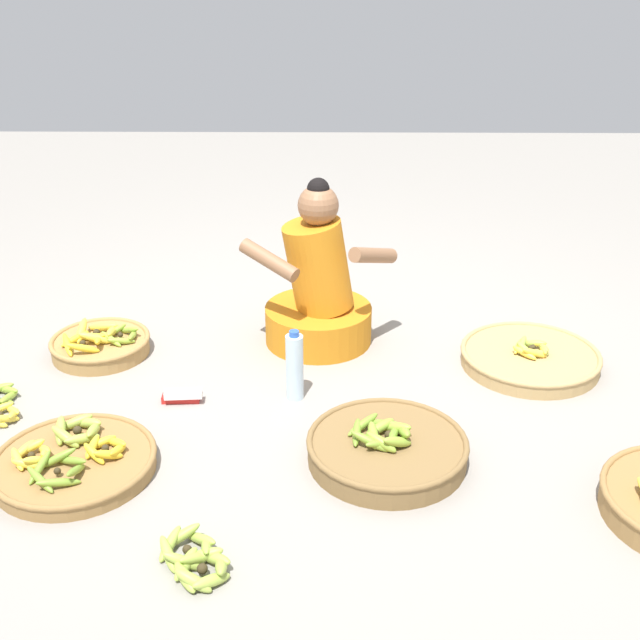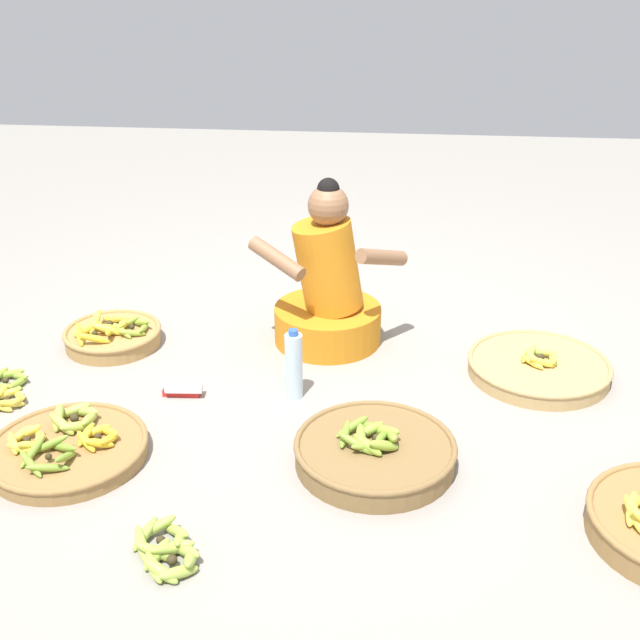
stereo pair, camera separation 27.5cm
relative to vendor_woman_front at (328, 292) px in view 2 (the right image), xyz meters
The scene contains 10 objects.
ground_plane 0.40m from the vendor_woman_front, 87.41° to the right, with size 10.00×10.00×0.00m, color gray.
vendor_woman_front is the anchor object (origin of this frame).
banana_basket_mid_right 1.06m from the vendor_woman_front, 74.76° to the right, with size 0.61×0.61×0.17m.
banana_basket_front_center 1.42m from the vendor_woman_front, 129.65° to the right, with size 0.61×0.61×0.14m.
banana_basket_back_left 1.04m from the vendor_woman_front, 13.93° to the right, with size 0.64×0.64×0.13m.
banana_basket_mid_left 1.07m from the vendor_woman_front, behind, with size 0.47×0.47×0.16m.
loose_bananas_near_bicycle 1.64m from the vendor_woman_front, 103.07° to the right, with size 0.27×0.30×0.09m.
loose_bananas_back_center 1.51m from the vendor_woman_front, 154.11° to the right, with size 0.27×0.35×0.08m.
water_bottle 0.56m from the vendor_woman_front, 99.82° to the right, with size 0.08×0.08×0.32m.
packet_carton_stack 0.85m from the vendor_woman_front, 134.36° to the right, with size 0.18×0.07×0.06m.
Camera 2 is at (0.31, -3.20, 1.79)m, focal length 44.82 mm.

